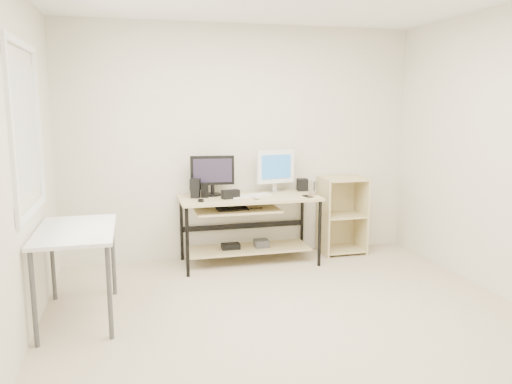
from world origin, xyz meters
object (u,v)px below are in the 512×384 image
object	(u,v)px
side_table	(76,239)
shelf_unit	(341,214)
white_imac	(276,168)
audio_controller	(205,190)
black_monitor	(212,173)
desk	(247,215)

from	to	relation	value
side_table	shelf_unit	xyz separation A→B (m)	(2.83, 1.22, -0.22)
side_table	white_imac	world-z (taller)	white_imac
side_table	white_imac	xyz separation A→B (m)	(2.03, 1.25, 0.36)
shelf_unit	audio_controller	size ratio (longest dim) A/B	5.60
black_monitor	shelf_unit	bearing A→B (deg)	6.04
side_table	white_imac	distance (m)	2.42
shelf_unit	side_table	bearing A→B (deg)	-156.67
desk	shelf_unit	bearing A→B (deg)	7.77
shelf_unit	audio_controller	bearing A→B (deg)	-175.58
shelf_unit	white_imac	distance (m)	0.98
shelf_unit	white_imac	world-z (taller)	white_imac
desk	black_monitor	xyz separation A→B (m)	(-0.35, 0.15, 0.46)
desk	shelf_unit	distance (m)	1.19
shelf_unit	black_monitor	distance (m)	1.62
desk	white_imac	size ratio (longest dim) A/B	3.13
shelf_unit	audio_controller	world-z (taller)	audio_controller
side_table	black_monitor	xyz separation A→B (m)	(1.31, 1.21, 0.33)
desk	audio_controller	distance (m)	0.54
desk	audio_controller	world-z (taller)	audio_controller
black_monitor	white_imac	distance (m)	0.73
side_table	black_monitor	size ratio (longest dim) A/B	2.09
desk	side_table	distance (m)	1.97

